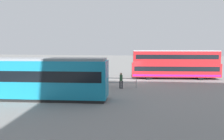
# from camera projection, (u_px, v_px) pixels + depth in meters

# --- Properties ---
(ground_plane) EXTENTS (160.00, 160.00, 0.00)m
(ground_plane) POSITION_uv_depth(u_px,v_px,m) (131.00, 81.00, 32.08)
(ground_plane) COLOR gray
(double_decker_bus) EXTENTS (12.21, 4.07, 3.96)m
(double_decker_bus) POSITION_uv_depth(u_px,v_px,m) (175.00, 64.00, 33.74)
(double_decker_bus) COLOR red
(double_decker_bus) RESTS_ON ground
(tram_yellow) EXTENTS (15.83, 4.14, 3.59)m
(tram_yellow) POSITION_uv_depth(u_px,v_px,m) (17.00, 78.00, 20.91)
(tram_yellow) COLOR teal
(tram_yellow) RESTS_ON ground
(pedestrian_near_railing) EXTENTS (0.36, 0.32, 1.74)m
(pedestrian_near_railing) POSITION_uv_depth(u_px,v_px,m) (87.00, 75.00, 29.77)
(pedestrian_near_railing) COLOR #4C3F2D
(pedestrian_near_railing) RESTS_ON ground
(pedestrian_crossing) EXTENTS (0.36, 0.35, 1.71)m
(pedestrian_crossing) POSITION_uv_depth(u_px,v_px,m) (121.00, 79.00, 26.12)
(pedestrian_crossing) COLOR black
(pedestrian_crossing) RESTS_ON ground
(pedestrian_railing) EXTENTS (9.55, 0.50, 1.08)m
(pedestrian_railing) POSITION_uv_depth(u_px,v_px,m) (94.00, 80.00, 27.12)
(pedestrian_railing) COLOR gray
(pedestrian_railing) RESTS_ON ground
(info_sign) EXTENTS (1.21, 0.15, 2.48)m
(info_sign) POSITION_uv_depth(u_px,v_px,m) (53.00, 70.00, 28.24)
(info_sign) COLOR slate
(info_sign) RESTS_ON ground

